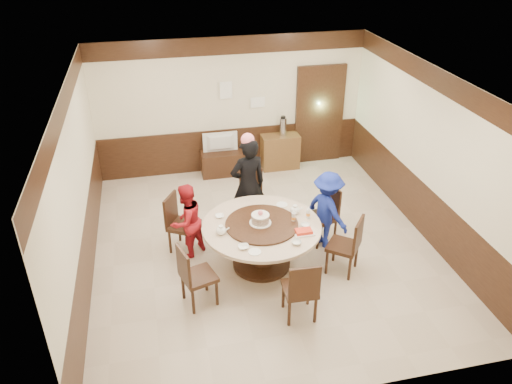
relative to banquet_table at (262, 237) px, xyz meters
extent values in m
plane|color=#C4B29D|center=(0.16, 0.47, -0.53)|extent=(6.00, 6.00, 0.00)
plane|color=silver|center=(0.16, 0.47, 2.27)|extent=(6.00, 6.00, 0.00)
cube|color=beige|center=(0.16, 3.47, 0.87)|extent=(5.50, 0.04, 2.80)
cube|color=beige|center=(0.16, -2.53, 0.87)|extent=(5.50, 0.04, 2.80)
cube|color=beige|center=(-2.59, 0.47, 0.87)|extent=(0.04, 6.00, 2.80)
cube|color=beige|center=(2.91, 0.47, 0.87)|extent=(0.04, 6.00, 2.80)
cube|color=black|center=(0.16, 0.47, -0.08)|extent=(5.50, 6.00, 0.90)
cube|color=black|center=(0.16, 0.47, 2.09)|extent=(5.50, 6.00, 0.35)
cube|color=black|center=(2.06, 3.42, 0.52)|extent=(1.05, 0.08, 2.18)
cube|color=#89D590|center=(2.06, 3.44, 0.52)|extent=(0.88, 0.02, 2.05)
cylinder|color=black|center=(0.00, 0.00, -0.50)|extent=(0.90, 0.90, 0.06)
cylinder|color=black|center=(0.00, 0.00, -0.18)|extent=(0.36, 0.36, 0.65)
cylinder|color=#C4A98E|center=(0.00, 0.00, 0.19)|extent=(1.81, 1.81, 0.05)
cylinder|color=black|center=(0.00, 0.00, 0.23)|extent=(1.10, 1.10, 0.03)
cube|color=black|center=(1.11, 0.45, -0.08)|extent=(0.56, 0.56, 0.06)
cube|color=black|center=(1.31, 0.52, 0.19)|extent=(0.17, 0.41, 0.50)
cube|color=black|center=(1.11, 0.45, -0.32)|extent=(0.36, 0.36, 0.42)
cube|color=black|center=(0.15, 1.19, -0.08)|extent=(0.49, 0.49, 0.06)
cube|color=black|center=(0.13, 1.40, 0.19)|extent=(0.42, 0.09, 0.50)
cube|color=black|center=(0.15, 1.19, -0.32)|extent=(0.36, 0.36, 0.42)
cube|color=black|center=(-1.13, 0.70, -0.08)|extent=(0.60, 0.60, 0.06)
cube|color=black|center=(-1.31, 0.80, 0.19)|extent=(0.24, 0.38, 0.50)
cube|color=black|center=(-1.13, 0.70, -0.32)|extent=(0.36, 0.36, 0.42)
cube|color=black|center=(-1.04, -0.64, -0.08)|extent=(0.55, 0.55, 0.06)
cube|color=black|center=(-1.24, -0.70, 0.19)|extent=(0.16, 0.41, 0.50)
cube|color=black|center=(-1.04, -0.64, -0.32)|extent=(0.36, 0.36, 0.42)
cube|color=black|center=(0.25, -1.19, -0.08)|extent=(0.46, 0.46, 0.06)
cube|color=black|center=(0.24, -1.40, 0.19)|extent=(0.42, 0.06, 0.50)
cube|color=black|center=(0.25, -1.19, -0.32)|extent=(0.36, 0.36, 0.42)
cube|color=black|center=(1.18, -0.39, -0.08)|extent=(0.62, 0.62, 0.06)
cube|color=black|center=(1.34, -0.52, 0.19)|extent=(0.29, 0.36, 0.50)
cube|color=black|center=(1.18, -0.39, -0.32)|extent=(0.36, 0.36, 0.42)
imported|color=black|center=(0.01, 1.09, 0.32)|extent=(0.68, 0.51, 1.70)
imported|color=#B21721|center=(-1.09, 0.55, 0.09)|extent=(0.77, 0.75, 1.25)
imported|color=navy|center=(1.17, 0.34, 0.13)|extent=(0.79, 0.98, 1.32)
cylinder|color=white|center=(-0.02, 0.01, 0.25)|extent=(0.33, 0.33, 0.01)
cylinder|color=tan|center=(-0.02, 0.01, 0.32)|extent=(0.27, 0.27, 0.12)
cylinder|color=white|center=(-0.02, 0.01, 0.39)|extent=(0.27, 0.27, 0.01)
sphere|color=#F37381|center=(-0.02, 0.01, 0.43)|extent=(0.08, 0.08, 0.08)
ellipsoid|color=white|center=(-0.63, -0.10, 0.28)|extent=(0.17, 0.15, 0.13)
ellipsoid|color=white|center=(0.58, 0.21, 0.28)|extent=(0.17, 0.15, 0.13)
imported|color=white|center=(-0.58, 0.36, 0.23)|extent=(0.14, 0.14, 0.03)
imported|color=white|center=(0.37, -0.58, 0.24)|extent=(0.15, 0.15, 0.05)
imported|color=white|center=(-0.38, -0.52, 0.24)|extent=(0.15, 0.15, 0.04)
imported|color=white|center=(0.63, -0.18, 0.24)|extent=(0.14, 0.14, 0.05)
cylinder|color=white|center=(-0.25, -0.65, 0.22)|extent=(0.18, 0.18, 0.01)
cylinder|color=white|center=(0.45, 0.50, 0.22)|extent=(0.18, 0.18, 0.01)
cube|color=white|center=(0.55, -0.35, 0.23)|extent=(0.30, 0.20, 0.02)
cube|color=red|center=(0.55, -0.35, 0.26)|extent=(0.24, 0.15, 0.04)
cylinder|color=white|center=(0.49, -0.02, 0.30)|extent=(0.06, 0.06, 0.16)
cylinder|color=white|center=(0.74, 0.03, 0.30)|extent=(0.06, 0.06, 0.16)
cube|color=black|center=(-0.12, 3.22, -0.28)|extent=(0.85, 0.45, 0.50)
imported|color=gray|center=(-0.12, 3.22, 0.17)|extent=(0.72, 0.10, 0.41)
cube|color=brown|center=(1.16, 3.25, -0.16)|extent=(0.80, 0.40, 0.75)
cylinder|color=silver|center=(1.21, 3.25, 0.41)|extent=(0.15, 0.15, 0.38)
cube|color=white|center=(0.06, 3.43, 1.22)|extent=(0.25, 0.00, 0.35)
cube|color=white|center=(0.71, 3.43, 0.92)|extent=(0.30, 0.00, 0.22)
camera|label=1|loc=(-1.44, -6.12, 4.36)|focal=35.00mm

